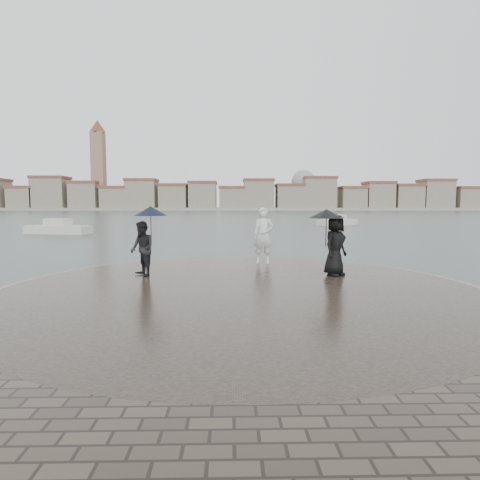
{
  "coord_description": "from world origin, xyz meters",
  "views": [
    {
      "loc": [
        -0.25,
        -6.44,
        2.44
      ],
      "look_at": [
        0.0,
        4.8,
        1.45
      ],
      "focal_mm": 30.0,
      "sensor_mm": 36.0,
      "label": 1
    }
  ],
  "objects": [
    {
      "name": "ground",
      "position": [
        0.0,
        0.0,
        0.0
      ],
      "size": [
        400.0,
        400.0,
        0.0
      ],
      "primitive_type": "plane",
      "color": "#2B3835",
      "rests_on": "ground"
    },
    {
      "name": "kerb_ring",
      "position": [
        0.0,
        3.5,
        0.16
      ],
      "size": [
        12.5,
        12.5,
        0.32
      ],
      "primitive_type": "cylinder",
      "color": "gray",
      "rests_on": "ground"
    },
    {
      "name": "quay_tip",
      "position": [
        0.0,
        3.5,
        0.18
      ],
      "size": [
        11.9,
        11.9,
        0.36
      ],
      "primitive_type": "cylinder",
      "color": "#2D261E",
      "rests_on": "ground"
    },
    {
      "name": "statue",
      "position": [
        0.9,
        7.71,
        1.35
      ],
      "size": [
        0.79,
        0.59,
        1.98
      ],
      "primitive_type": "imported",
      "rotation": [
        0.0,
        0.0,
        -0.17
      ],
      "color": "silver",
      "rests_on": "quay_tip"
    },
    {
      "name": "visitor_left",
      "position": [
        -2.78,
        5.26,
        1.45
      ],
      "size": [
        1.21,
        1.08,
        2.04
      ],
      "color": "black",
      "rests_on": "quay_tip"
    },
    {
      "name": "visitor_right",
      "position": [
        2.74,
        5.21,
        1.49
      ],
      "size": [
        1.3,
        1.15,
        1.95
      ],
      "color": "black",
      "rests_on": "quay_tip"
    },
    {
      "name": "far_skyline",
      "position": [
        -6.29,
        160.71,
        5.61
      ],
      "size": [
        260.0,
        20.0,
        37.0
      ],
      "color": "gray",
      "rests_on": "ground"
    },
    {
      "name": "boats",
      "position": [
        -1.19,
        34.2,
        0.38
      ],
      "size": [
        32.74,
        17.28,
        1.5
      ],
      "color": "beige",
      "rests_on": "ground"
    }
  ]
}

